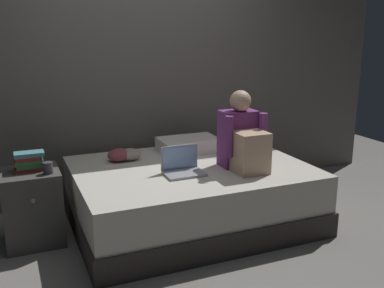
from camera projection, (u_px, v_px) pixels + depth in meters
ground_plane at (182, 240)px, 3.65m from camera, size 8.00×8.00×0.00m
wall_back at (136, 62)px, 4.38m from camera, size 5.60×0.10×2.70m
bed at (190, 195)px, 3.93m from camera, size 2.00×1.50×0.52m
nightstand at (33, 207)px, 3.56m from camera, size 0.44×0.46×0.60m
person_sitting at (243, 139)px, 3.74m from camera, size 0.39×0.44×0.66m
laptop at (182, 167)px, 3.65m from camera, size 0.32×0.23×0.22m
pillow at (189, 145)px, 4.31m from camera, size 0.56×0.36×0.13m
book_stack at (29, 162)px, 3.48m from camera, size 0.23×0.15×0.15m
mug at (48, 168)px, 3.41m from camera, size 0.08×0.08×0.09m
clothes_pile at (124, 155)px, 4.00m from camera, size 0.30×0.18×0.11m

